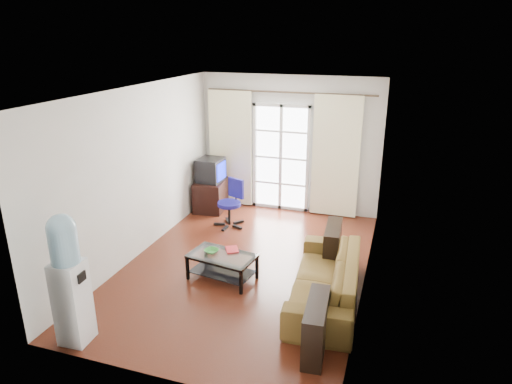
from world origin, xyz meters
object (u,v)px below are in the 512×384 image
sofa (326,278)px  task_chair (230,212)px  tv_stand (211,194)px  water_cooler (69,278)px  coffee_table (222,263)px  crt_tv (210,170)px

sofa → task_chair: size_ratio=2.50×
tv_stand → water_cooler: 4.48m
coffee_table → tv_stand: tv_stand is taller
coffee_table → crt_tv: (-1.29, 2.53, 0.60)m
water_cooler → sofa: bearing=31.4°
coffee_table → task_chair: size_ratio=1.16×
sofa → tv_stand: (-2.82, 2.64, -0.01)m
crt_tv → task_chair: (0.69, -0.64, -0.59)m
tv_stand → task_chair: size_ratio=0.94×
tv_stand → crt_tv: crt_tv is taller
water_cooler → tv_stand: bearing=89.6°
sofa → tv_stand: sofa is taller
coffee_table → water_cooler: bearing=-120.4°
sofa → crt_tv: 3.87m
sofa → coffee_table: bearing=-96.8°
crt_tv → water_cooler: water_cooler is taller
sofa → crt_tv: crt_tv is taller
sofa → water_cooler: size_ratio=1.37×
water_cooler → crt_tv: bearing=89.6°
tv_stand → task_chair: task_chair is taller
sofa → coffee_table: sofa is taller
task_chair → water_cooler: (-0.49, -3.74, 0.58)m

